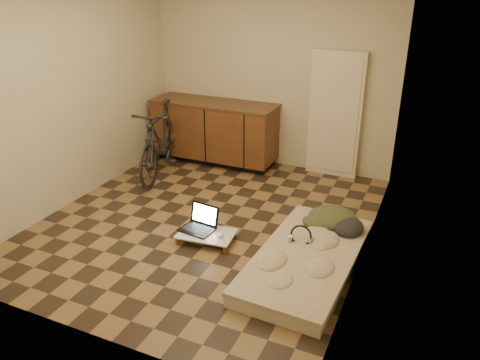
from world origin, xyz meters
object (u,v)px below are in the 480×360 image
at_px(lap_desk, 206,234).
at_px(laptop, 200,224).
at_px(bicycle, 161,137).
at_px(futon, 307,260).

distance_m(lap_desk, laptop, 0.14).
bearing_deg(laptop, bicycle, 141.94).
xyz_separation_m(lap_desk, laptop, (-0.11, 0.06, 0.06)).
xyz_separation_m(futon, laptop, (-1.21, 0.09, 0.07)).
height_order(lap_desk, laptop, laptop).
height_order(bicycle, lap_desk, bicycle).
relative_size(bicycle, laptop, 4.51).
xyz_separation_m(bicycle, lap_desk, (1.40, -1.35, -0.47)).
distance_m(futon, laptop, 1.22).
xyz_separation_m(bicycle, futon, (2.50, -1.38, -0.48)).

